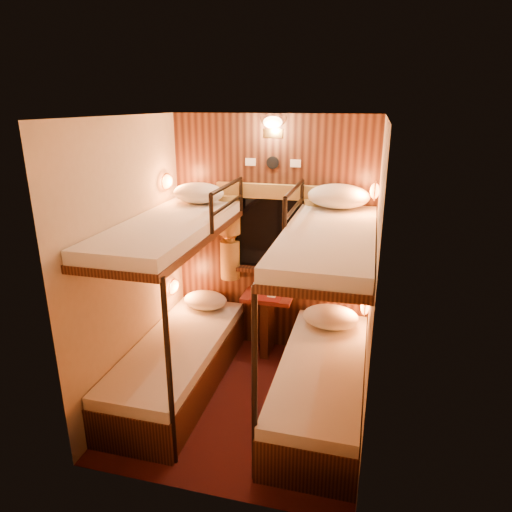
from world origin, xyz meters
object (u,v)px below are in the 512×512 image
(bunk_right, at_px, (323,350))
(bottle_right, at_px, (269,287))
(bottle_left, at_px, (262,285))
(bunk_left, at_px, (177,331))
(table, at_px, (267,316))

(bunk_right, bearing_deg, bottle_right, 129.18)
(bottle_left, xyz_separation_m, bottle_right, (0.08, -0.02, -0.01))
(bunk_left, distance_m, bottle_left, 1.00)
(bottle_left, bearing_deg, bunk_right, -48.21)
(bunk_right, relative_size, bottle_right, 8.79)
(bunk_right, distance_m, bottle_left, 1.08)
(bunk_left, relative_size, table, 2.90)
(bottle_left, bearing_deg, bottle_right, -15.18)
(bunk_left, height_order, bottle_right, bunk_left)
(bunk_right, height_order, bottle_right, bunk_right)
(bottle_left, distance_m, bottle_right, 0.08)
(bunk_left, xyz_separation_m, bottle_left, (0.59, 0.79, 0.19))
(table, bearing_deg, bottle_left, 169.46)
(table, height_order, bottle_right, bottle_right)
(bunk_right, bearing_deg, bunk_left, 180.00)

